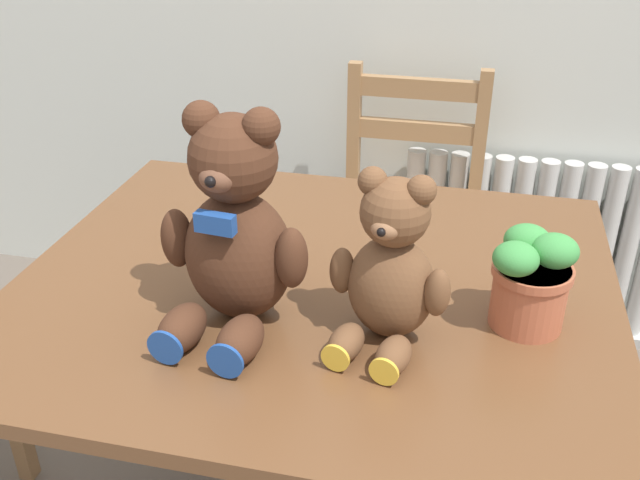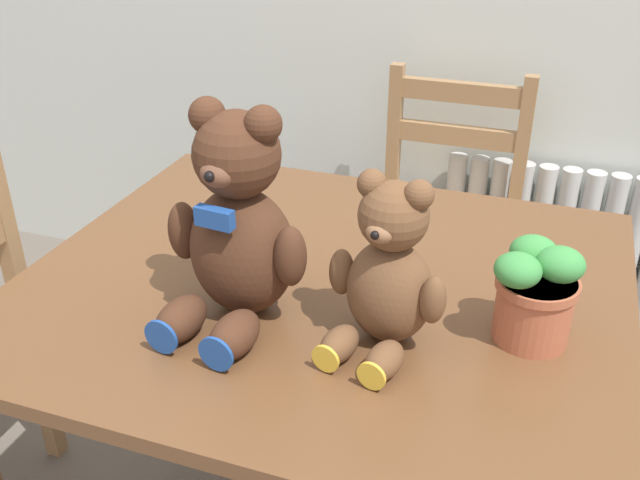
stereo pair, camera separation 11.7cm
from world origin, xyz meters
TOP-DOWN VIEW (x-y plane):
  - radiator at (0.48, 1.54)m, footprint 0.84×0.10m
  - dining_table at (0.00, 0.49)m, footprint 1.14×0.99m
  - wooden_chair_behind at (0.09, 1.32)m, footprint 0.43×0.45m
  - teddy_bear_left at (-0.10, 0.34)m, footprint 0.27×0.28m
  - teddy_bear_right at (0.16, 0.34)m, footprint 0.21×0.23m
  - potted_plant at (0.39, 0.43)m, footprint 0.14×0.14m

SIDE VIEW (x-z plane):
  - radiator at x=0.48m, z-range -0.03..0.60m
  - wooden_chair_behind at x=0.09m, z-range 0.01..0.94m
  - dining_table at x=0.00m, z-range 0.27..1.03m
  - potted_plant at x=0.39m, z-range 0.76..0.94m
  - teddy_bear_right at x=0.16m, z-range 0.74..1.04m
  - teddy_bear_left at x=-0.10m, z-range 0.73..1.12m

